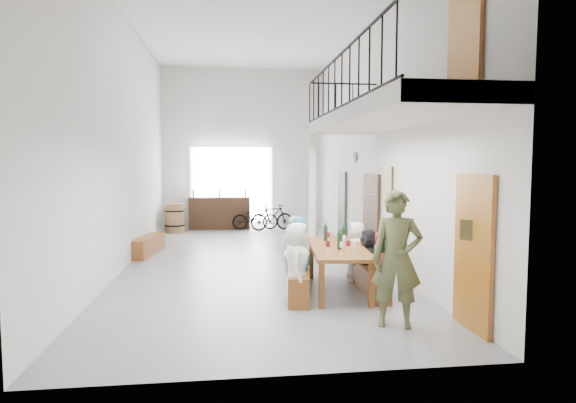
{
  "coord_description": "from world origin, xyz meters",
  "views": [
    {
      "loc": [
        -0.54,
        -10.88,
        2.24
      ],
      "look_at": [
        0.76,
        -0.5,
        1.41
      ],
      "focal_mm": 30.0,
      "sensor_mm": 36.0,
      "label": 1
    }
  ],
  "objects": [
    {
      "name": "counter_bottles",
      "position": [
        -0.81,
        5.65,
        1.22
      ],
      "size": [
        1.81,
        0.11,
        0.28
      ],
      "color": "black",
      "rests_on": "serving_counter"
    },
    {
      "name": "bench_inner",
      "position": [
        0.69,
        -2.76,
        0.24
      ],
      "size": [
        0.67,
        2.09,
        0.48
      ],
      "primitive_type": "cube",
      "rotation": [
        0.0,
        0.0,
        -0.17
      ],
      "color": "brown",
      "rests_on": "ground"
    },
    {
      "name": "gateway_portal",
      "position": [
        -0.4,
        5.94,
        1.4
      ],
      "size": [
        2.8,
        0.08,
        2.8
      ],
      "primitive_type": "cube",
      "color": "white",
      "rests_on": "ground"
    },
    {
      "name": "bench_wall",
      "position": [
        1.89,
        -2.8,
        0.22
      ],
      "size": [
        0.28,
        1.94,
        0.45
      ],
      "primitive_type": "cube",
      "rotation": [
        0.0,
        0.0,
        -0.02
      ],
      "color": "brown",
      "rests_on": "ground"
    },
    {
      "name": "serving_counter",
      "position": [
        -0.82,
        5.65,
        0.54
      ],
      "size": [
        2.08,
        0.67,
        1.08
      ],
      "primitive_type": "cube",
      "rotation": [
        0.0,
        0.0,
        -0.05
      ],
      "color": "#392114",
      "rests_on": "ground"
    },
    {
      "name": "guest_left_d",
      "position": [
        0.67,
        -1.83,
        0.52
      ],
      "size": [
        0.62,
        0.77,
        1.04
      ],
      "primitive_type": "imported",
      "rotation": [
        0.0,
        0.0,
        1.16
      ],
      "color": "#24747A",
      "rests_on": "ground"
    },
    {
      "name": "balcony",
      "position": [
        1.98,
        -3.13,
        2.96
      ],
      "size": [
        1.52,
        5.62,
        4.0
      ],
      "color": "silver",
      "rests_on": "ground"
    },
    {
      "name": "bicycle_far",
      "position": [
        0.92,
        5.01,
        0.45
      ],
      "size": [
        1.55,
        0.78,
        0.89
      ],
      "primitive_type": "imported",
      "rotation": [
        0.0,
        0.0,
        1.82
      ],
      "color": "black",
      "rests_on": "ground"
    },
    {
      "name": "guest_left_b",
      "position": [
        0.66,
        -3.0,
        0.68
      ],
      "size": [
        0.48,
        0.58,
        1.36
      ],
      "primitive_type": "imported",
      "rotation": [
        0.0,
        0.0,
        1.94
      ],
      "color": "#24747A",
      "rests_on": "ground"
    },
    {
      "name": "right_wall_decor",
      "position": [
        2.7,
        -1.87,
        1.74
      ],
      "size": [
        0.07,
        8.28,
        5.07
      ],
      "color": "#925616",
      "rests_on": "ground"
    },
    {
      "name": "guest_right_b",
      "position": [
        1.92,
        -2.69,
        0.54
      ],
      "size": [
        0.42,
        1.03,
        1.08
      ],
      "primitive_type": "imported",
      "rotation": [
        0.0,
        0.0,
        -1.67
      ],
      "color": "black",
      "rests_on": "ground"
    },
    {
      "name": "oak_barrel",
      "position": [
        -2.26,
        4.96,
        0.47
      ],
      "size": [
        0.64,
        0.64,
        0.95
      ],
      "color": "olive",
      "rests_on": "ground"
    },
    {
      "name": "floor",
      "position": [
        0.0,
        0.0,
        0.0
      ],
      "size": [
        12.0,
        12.0,
        0.0
      ],
      "primitive_type": "plane",
      "color": "slate",
      "rests_on": "ground"
    },
    {
      "name": "guest_right_c",
      "position": [
        1.86,
        -2.1,
        0.57
      ],
      "size": [
        0.45,
        0.61,
        1.14
      ],
      "primitive_type": "imported",
      "rotation": [
        0.0,
        0.0,
        -1.74
      ],
      "color": "white",
      "rests_on": "ground"
    },
    {
      "name": "guest_left_a",
      "position": [
        0.53,
        -3.46,
        0.66
      ],
      "size": [
        0.55,
        0.72,
        1.32
      ],
      "primitive_type": "imported",
      "rotation": [
        0.0,
        0.0,
        1.35
      ],
      "color": "white",
      "rests_on": "ground"
    },
    {
      "name": "tasting_table",
      "position": [
        1.35,
        -2.79,
        0.71
      ],
      "size": [
        1.12,
        2.32,
        0.79
      ],
      "rotation": [
        0.0,
        0.0,
        -0.09
      ],
      "color": "brown",
      "rests_on": "ground"
    },
    {
      "name": "bicycle_near",
      "position": [
        0.37,
        5.3,
        0.41
      ],
      "size": [
        1.56,
        0.57,
        0.81
      ],
      "primitive_type": "imported",
      "rotation": [
        0.0,
        0.0,
        1.59
      ],
      "color": "black",
      "rests_on": "ground"
    },
    {
      "name": "room_walls",
      "position": [
        0.0,
        0.0,
        3.55
      ],
      "size": [
        12.0,
        12.0,
        12.0
      ],
      "color": "silver",
      "rests_on": "ground"
    },
    {
      "name": "side_bench",
      "position": [
        -2.5,
        1.12,
        0.23
      ],
      "size": [
        0.63,
        1.65,
        0.45
      ],
      "primitive_type": "cube",
      "rotation": [
        0.0,
        0.0,
        -0.17
      ],
      "color": "brown",
      "rests_on": "ground"
    },
    {
      "name": "tableware",
      "position": [
        1.34,
        -2.86,
        0.93
      ],
      "size": [
        0.52,
        1.38,
        0.35
      ],
      "color": "black",
      "rests_on": "tasting_table"
    },
    {
      "name": "guest_left_c",
      "position": [
        0.68,
        -2.3,
        0.64
      ],
      "size": [
        0.56,
        0.68,
        1.29
      ],
      "primitive_type": "imported",
      "rotation": [
        0.0,
        0.0,
        1.7
      ],
      "color": "white",
      "rests_on": "ground"
    },
    {
      "name": "host_standing",
      "position": [
        1.74,
        -4.63,
        0.94
      ],
      "size": [
        0.79,
        0.64,
        1.88
      ],
      "primitive_type": "imported",
      "rotation": [
        0.0,
        0.0,
        -0.32
      ],
      "color": "#484B2A",
      "rests_on": "ground"
    },
    {
      "name": "potted_plant",
      "position": [
        2.45,
        0.22,
        0.22
      ],
      "size": [
        0.42,
        0.36,
        0.45
      ],
      "primitive_type": "imported",
      "rotation": [
        0.0,
        0.0,
        -0.03
      ],
      "color": "#144716",
      "rests_on": "ground"
    },
    {
      "name": "guest_right_a",
      "position": [
        1.92,
        -3.37,
        0.57
      ],
      "size": [
        0.34,
        0.69,
        1.13
      ],
      "primitive_type": "imported",
      "rotation": [
        0.0,
        0.0,
        -1.67
      ],
      "color": "red",
      "rests_on": "ground"
    }
  ]
}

